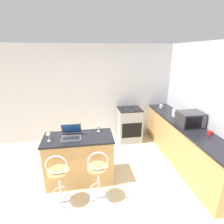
{
  "coord_description": "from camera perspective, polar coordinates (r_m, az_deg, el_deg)",
  "views": [
    {
      "loc": [
        -0.07,
        -2.19,
        2.4
      ],
      "look_at": [
        0.54,
        1.7,
        1.03
      ],
      "focal_mm": 28.0,
      "sensor_mm": 36.0,
      "label": 1
    }
  ],
  "objects": [
    {
      "name": "mug_white",
      "position": [
        4.97,
        15.73,
        1.78
      ],
      "size": [
        0.09,
        0.07,
        0.09
      ],
      "color": "white",
      "rests_on": "counter_right"
    },
    {
      "name": "microwave",
      "position": [
        3.94,
        24.17,
        -2.14
      ],
      "size": [
        0.49,
        0.4,
        0.3
      ],
      "color": "#2D2D30",
      "rests_on": "counter_right"
    },
    {
      "name": "wine_glass_tall",
      "position": [
        3.38,
        -4.43,
        -4.72
      ],
      "size": [
        0.07,
        0.07,
        0.14
      ],
      "color": "silver",
      "rests_on": "breakfast_bar"
    },
    {
      "name": "wall_back",
      "position": [
        4.81,
        -7.84,
        5.74
      ],
      "size": [
        12.0,
        0.06,
        2.6
      ],
      "color": "silver",
      "rests_on": "ground_plane"
    },
    {
      "name": "breakfast_bar",
      "position": [
        3.5,
        -10.52,
        -14.79
      ],
      "size": [
        1.26,
        0.61,
        0.93
      ],
      "color": "tan",
      "rests_on": "ground_plane"
    },
    {
      "name": "laptop",
      "position": [
        3.27,
        -13.13,
        -6.91
      ],
      "size": [
        0.35,
        0.34,
        0.24
      ],
      "color": "#47474C",
      "rests_on": "breakfast_bar"
    },
    {
      "name": "toaster",
      "position": [
        4.33,
        20.95,
        -0.69
      ],
      "size": [
        0.2,
        0.29,
        0.19
      ],
      "color": "silver",
      "rests_on": "counter_right"
    },
    {
      "name": "bar_stool_near",
      "position": [
        3.08,
        -16.84,
        -20.97
      ],
      "size": [
        0.4,
        0.4,
        0.99
      ],
      "color": "silver",
      "rests_on": "ground_plane"
    },
    {
      "name": "bar_stool_far",
      "position": [
        3.04,
        -4.54,
        -20.59
      ],
      "size": [
        0.4,
        0.4,
        0.99
      ],
      "color": "silver",
      "rests_on": "ground_plane"
    },
    {
      "name": "ground_plane",
      "position": [
        3.25,
        -5.37,
        -28.56
      ],
      "size": [
        20.0,
        20.0,
        0.0
      ],
      "primitive_type": "plane",
      "color": "beige"
    },
    {
      "name": "mug_red",
      "position": [
        3.72,
        29.33,
        -5.95
      ],
      "size": [
        0.1,
        0.08,
        0.09
      ],
      "color": "red",
      "rests_on": "counter_right"
    },
    {
      "name": "counter_right",
      "position": [
        4.27,
        22.15,
        -9.31
      ],
      "size": [
        0.58,
        3.0,
        0.93
      ],
      "color": "tan",
      "rests_on": "ground_plane"
    },
    {
      "name": "stove_range",
      "position": [
        4.91,
        5.69,
        -4.16
      ],
      "size": [
        0.62,
        0.56,
        0.94
      ],
      "color": "#9EA3A8",
      "rests_on": "ground_plane"
    },
    {
      "name": "wine_glass_short",
      "position": [
        3.21,
        -20.09,
        -6.96
      ],
      "size": [
        0.07,
        0.07,
        0.16
      ],
      "color": "silver",
      "rests_on": "breakfast_bar"
    }
  ]
}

